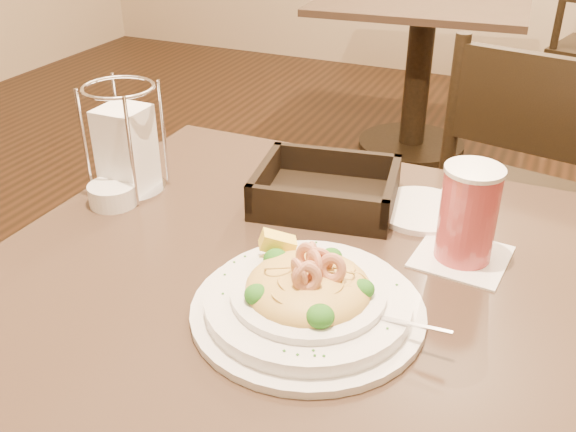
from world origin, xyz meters
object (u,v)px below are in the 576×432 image
at_px(background_table, 421,48).
at_px(bread_basket, 326,192).
at_px(butter_ramekin, 113,194).
at_px(side_plate, 421,210).
at_px(pasta_bowl, 308,296).
at_px(drink_glass, 468,215).
at_px(napkin_caddy, 126,147).
at_px(main_table, 283,379).
at_px(dining_chair_near, 528,203).

height_order(background_table, bread_basket, bread_basket).
bearing_deg(bread_basket, butter_ramekin, -156.02).
xyz_separation_m(side_plate, butter_ramekin, (-0.52, -0.19, 0.01)).
xyz_separation_m(background_table, pasta_bowl, (0.39, -2.31, 0.26)).
bearing_deg(background_table, butter_ramekin, -91.48).
xyz_separation_m(drink_glass, bread_basket, (-0.26, 0.08, -0.05)).
height_order(pasta_bowl, napkin_caddy, napkin_caddy).
bearing_deg(butter_ramekin, pasta_bowl, -19.07).
bearing_deg(main_table, side_plate, 59.31).
bearing_deg(drink_glass, side_plate, 128.19).
bearing_deg(butter_ramekin, drink_glass, 7.04).
distance_m(main_table, side_plate, 0.38).
xyz_separation_m(main_table, background_table, (-0.31, 2.22, 0.00)).
height_order(drink_glass, bread_basket, drink_glass).
height_order(background_table, napkin_caddy, napkin_caddy).
bearing_deg(bread_basket, napkin_caddy, -164.62).
distance_m(dining_chair_near, pasta_bowl, 0.98).
xyz_separation_m(main_table, napkin_caddy, (-0.37, 0.12, 0.32)).
relative_size(background_table, butter_ramekin, 11.07).
xyz_separation_m(pasta_bowl, drink_glass, (0.17, 0.23, 0.05)).
bearing_deg(drink_glass, background_table, 104.86).
bearing_deg(drink_glass, pasta_bowl, -126.06).
bearing_deg(side_plate, main_table, -120.69).
distance_m(pasta_bowl, napkin_caddy, 0.50).
bearing_deg(butter_ramekin, napkin_caddy, 94.19).
height_order(dining_chair_near, pasta_bowl, dining_chair_near).
bearing_deg(background_table, napkin_caddy, -91.64).
height_order(background_table, drink_glass, drink_glass).
xyz_separation_m(main_table, drink_glass, (0.24, 0.14, 0.31)).
bearing_deg(dining_chair_near, napkin_caddy, 57.54).
xyz_separation_m(napkin_caddy, butter_ramekin, (0.00, -0.06, -0.07)).
bearing_deg(background_table, main_table, -82.10).
height_order(dining_chair_near, butter_ramekin, dining_chair_near).
height_order(pasta_bowl, butter_ramekin, pasta_bowl).
bearing_deg(pasta_bowl, drink_glass, 53.94).
xyz_separation_m(pasta_bowl, bread_basket, (-0.09, 0.31, -0.01)).
bearing_deg(side_plate, dining_chair_near, 74.41).
bearing_deg(dining_chair_near, bread_basket, 73.29).
relative_size(background_table, side_plate, 5.71).
bearing_deg(main_table, bread_basket, 93.60).
height_order(main_table, side_plate, side_plate).
bearing_deg(butter_ramekin, side_plate, 20.46).
distance_m(bread_basket, side_plate, 0.17).
height_order(bread_basket, side_plate, bread_basket).
distance_m(background_table, dining_chair_near, 1.52).
bearing_deg(pasta_bowl, bread_basket, 106.63).
height_order(bread_basket, butter_ramekin, bread_basket).
bearing_deg(bread_basket, drink_glass, -17.33).
height_order(main_table, drink_glass, drink_glass).
distance_m(main_table, butter_ramekin, 0.44).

